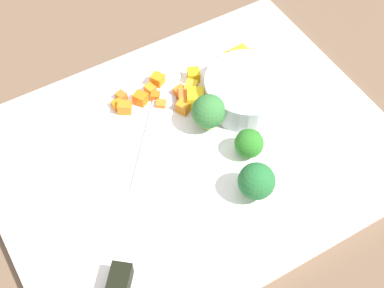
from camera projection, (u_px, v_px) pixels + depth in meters
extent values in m
plane|color=brown|center=(192.00, 155.00, 0.70)|extent=(4.00, 4.00, 0.00)
cube|color=white|center=(192.00, 152.00, 0.69)|extent=(0.46, 0.36, 0.01)
cylinder|color=#B2B7BC|center=(248.00, 90.00, 0.72)|extent=(0.11, 0.11, 0.04)
cube|color=silver|center=(158.00, 125.00, 0.71)|extent=(0.14, 0.17, 0.00)
cube|color=orange|center=(158.00, 80.00, 0.74)|extent=(0.02, 0.02, 0.02)
cube|color=orange|center=(141.00, 98.00, 0.73)|extent=(0.02, 0.02, 0.01)
cube|color=orange|center=(121.00, 96.00, 0.73)|extent=(0.01, 0.01, 0.01)
cube|color=orange|center=(118.00, 105.00, 0.72)|extent=(0.01, 0.01, 0.01)
cube|color=orange|center=(185.00, 97.00, 0.73)|extent=(0.02, 0.02, 0.01)
cube|color=orange|center=(183.00, 107.00, 0.72)|extent=(0.02, 0.02, 0.01)
cube|color=orange|center=(181.00, 92.00, 0.73)|extent=(0.02, 0.02, 0.01)
cube|color=orange|center=(159.00, 105.00, 0.72)|extent=(0.02, 0.02, 0.01)
cube|color=orange|center=(153.00, 97.00, 0.73)|extent=(0.02, 0.01, 0.01)
cube|color=orange|center=(125.00, 108.00, 0.72)|extent=(0.02, 0.02, 0.01)
cube|color=orange|center=(147.00, 91.00, 0.74)|extent=(0.01, 0.02, 0.01)
cube|color=yellow|center=(253.00, 59.00, 0.77)|extent=(0.03, 0.03, 0.02)
cube|color=yellow|center=(194.00, 75.00, 0.75)|extent=(0.02, 0.02, 0.02)
cube|color=yellow|center=(191.00, 88.00, 0.74)|extent=(0.02, 0.02, 0.01)
cube|color=yellow|center=(229.00, 59.00, 0.77)|extent=(0.02, 0.02, 0.01)
cube|color=yellow|center=(239.00, 55.00, 0.77)|extent=(0.02, 0.02, 0.02)
cube|color=yellow|center=(196.00, 99.00, 0.72)|extent=(0.03, 0.03, 0.02)
cylinder|color=#95BC61|center=(255.00, 190.00, 0.65)|extent=(0.01, 0.01, 0.01)
sphere|color=#22642F|center=(257.00, 181.00, 0.63)|extent=(0.04, 0.04, 0.04)
cylinder|color=#8FBD57|center=(248.00, 151.00, 0.68)|extent=(0.01, 0.01, 0.01)
sphere|color=#287121|center=(249.00, 143.00, 0.67)|extent=(0.03, 0.03, 0.03)
cylinder|color=#93C154|center=(208.00, 122.00, 0.70)|extent=(0.01, 0.01, 0.02)
sphere|color=#327134|center=(209.00, 111.00, 0.69)|extent=(0.04, 0.04, 0.04)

